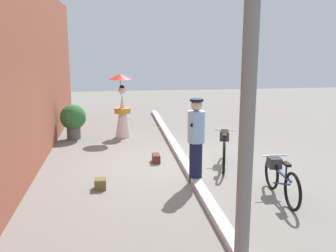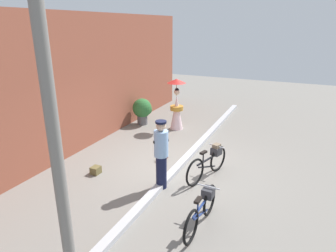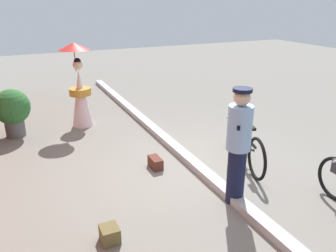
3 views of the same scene
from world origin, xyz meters
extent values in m
plane|color=gray|center=(0.00, 0.00, 0.00)|extent=(30.00, 30.00, 0.00)
cube|color=#B2B2B7|center=(0.00, 0.00, 0.06)|extent=(14.00, 0.20, 0.12)
torus|color=black|center=(-1.69, -1.40, 0.33)|extent=(0.66, 0.08, 0.66)
torus|color=black|center=(0.29, -1.02, 0.36)|extent=(0.71, 0.25, 0.72)
torus|color=black|center=(-0.72, -0.73, 0.36)|extent=(0.71, 0.25, 0.72)
cube|color=black|center=(-0.21, -0.87, 0.52)|extent=(0.86, 0.28, 0.04)
cube|color=black|center=(-0.21, -0.87, 0.32)|extent=(0.75, 0.25, 0.28)
cylinder|color=black|center=(-0.39, -0.82, 0.63)|extent=(0.03, 0.03, 0.30)
cube|color=black|center=(-0.39, -0.82, 0.78)|extent=(0.24, 0.15, 0.05)
cylinder|color=silver|center=(0.19, -0.99, 0.77)|extent=(0.16, 0.47, 0.03)
cube|color=#333338|center=(0.19, -0.99, 0.62)|extent=(0.31, 0.28, 0.20)
cube|color=#72604C|center=(0.19, -0.99, 0.75)|extent=(0.24, 0.21, 0.14)
cylinder|color=#141938|center=(-1.14, -0.01, 0.42)|extent=(0.26, 0.26, 0.84)
cylinder|color=#8CB2E0|center=(-1.14, -0.01, 1.16)|extent=(0.34, 0.34, 0.63)
sphere|color=#D8B293|center=(-1.14, -0.01, 1.59)|extent=(0.23, 0.23, 0.23)
cylinder|color=black|center=(-1.14, -0.01, 1.69)|extent=(0.26, 0.26, 0.05)
cube|color=black|center=(-1.14, -0.01, 1.22)|extent=(0.31, 0.29, 0.06)
cone|color=silver|center=(3.02, 1.35, 0.66)|extent=(0.48, 0.48, 1.32)
cylinder|color=#C1842D|center=(3.02, 1.35, 0.82)|extent=(0.49, 0.49, 0.16)
sphere|color=beige|center=(3.02, 1.35, 1.43)|extent=(0.21, 0.21, 0.21)
sphere|color=black|center=(3.02, 1.35, 1.50)|extent=(0.16, 0.16, 0.16)
cylinder|color=olive|center=(3.07, 1.39, 1.56)|extent=(0.02, 0.02, 0.55)
cone|color=red|center=(3.07, 1.39, 1.83)|extent=(0.69, 0.69, 0.16)
cylinder|color=#59595B|center=(2.96, 2.81, 0.18)|extent=(0.40, 0.40, 0.36)
sphere|color=#2D6B33|center=(2.96, 2.81, 0.66)|extent=(0.75, 0.75, 0.75)
sphere|color=#2D6B33|center=(3.15, 2.70, 0.57)|extent=(0.42, 0.42, 0.42)
cube|color=#592D23|center=(0.33, 0.63, 0.10)|extent=(0.34, 0.17, 0.20)
cube|color=#47241C|center=(0.33, 0.58, 0.15)|extent=(0.28, 0.06, 0.07)
cube|color=brown|center=(-1.23, 1.90, 0.10)|extent=(0.25, 0.22, 0.20)
cube|color=brown|center=(-1.23, 1.83, 0.15)|extent=(0.21, 0.08, 0.07)
camera|label=1|loc=(-8.35, 1.56, 2.74)|focal=40.68mm
camera|label=2|loc=(-6.95, -2.85, 3.82)|focal=31.93mm
camera|label=3|loc=(-4.66, 2.69, 2.82)|focal=36.43mm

